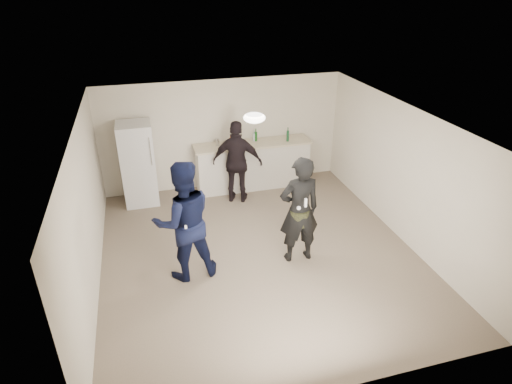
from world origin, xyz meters
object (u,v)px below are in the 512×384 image
object	(u,v)px
fridge	(138,164)
man	(184,221)
woman	(299,210)
spectator	(237,162)
counter	(253,166)
shaker	(217,142)

from	to	relation	value
fridge	man	distance (m)	2.91
woman	spectator	world-z (taller)	woman
spectator	counter	bearing A→B (deg)	-108.33
man	woman	bearing A→B (deg)	172.02
woman	spectator	distance (m)	2.45
spectator	fridge	bearing A→B (deg)	8.03
counter	spectator	bearing A→B (deg)	-130.41
counter	man	world-z (taller)	man
fridge	spectator	world-z (taller)	spectator
woman	spectator	xyz separation A→B (m)	(-0.51, 2.39, -0.05)
shaker	woman	size ratio (longest dim) A/B	0.09
man	woman	size ratio (longest dim) A/B	1.06
counter	spectator	size ratio (longest dim) A/B	1.42
woman	fridge	bearing A→B (deg)	-49.36
counter	spectator	xyz separation A→B (m)	(-0.50, -0.58, 0.39)
shaker	man	bearing A→B (deg)	-110.64
shaker	fridge	bearing A→B (deg)	-175.80
counter	spectator	world-z (taller)	spectator
counter	man	bearing A→B (deg)	-123.36
counter	woman	distance (m)	3.01
counter	shaker	distance (m)	1.03
man	spectator	distance (m)	2.73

